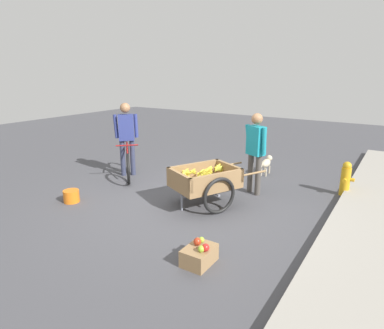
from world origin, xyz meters
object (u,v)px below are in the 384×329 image
object	(u,v)px
fruit_cart	(205,181)
fire_hydrant	(346,179)
cyclist_person	(126,133)
apple_crate	(199,254)
dog	(266,163)
bicycle	(128,162)
plastic_bucket	(71,196)
vendor_person	(256,147)

from	to	relation	value
fruit_cart	fire_hydrant	world-z (taller)	fruit_cart
fruit_cart	cyclist_person	bearing A→B (deg)	-103.54
cyclist_person	apple_crate	distance (m)	4.07
fruit_cart	fire_hydrant	size ratio (longest dim) A/B	2.71
fruit_cart	cyclist_person	world-z (taller)	cyclist_person
fruit_cart	apple_crate	size ratio (longest dim) A/B	4.13
fruit_cart	fire_hydrant	bearing A→B (deg)	132.79
dog	apple_crate	distance (m)	4.07
bicycle	cyclist_person	distance (m)	0.66
plastic_bucket	apple_crate	bearing A→B (deg)	81.50
vendor_person	fire_hydrant	world-z (taller)	vendor_person
cyclist_person	fire_hydrant	size ratio (longest dim) A/B	2.46
fruit_cart	bicycle	world-z (taller)	bicycle
fruit_cart	bicycle	xyz separation A→B (m)	(-0.46, -2.27, -0.09)
bicycle	plastic_bucket	distance (m)	1.69
dog	bicycle	bearing A→B (deg)	-53.26
plastic_bucket	apple_crate	size ratio (longest dim) A/B	0.65
plastic_bucket	bicycle	bearing A→B (deg)	-174.70
bicycle	cyclist_person	world-z (taller)	cyclist_person
bicycle	fire_hydrant	xyz separation A→B (m)	(-1.41, 4.30, -0.02)
dog	plastic_bucket	bearing A→B (deg)	-33.75
plastic_bucket	apple_crate	distance (m)	3.07
cyclist_person	plastic_bucket	xyz separation A→B (m)	(1.78, 0.26, -0.88)
bicycle	cyclist_person	size ratio (longest dim) A/B	0.75
plastic_bucket	fire_hydrant	bearing A→B (deg)	126.65
fruit_cart	apple_crate	world-z (taller)	fruit_cart
fire_hydrant	apple_crate	xyz separation A→B (m)	(3.54, -1.11, -0.21)
vendor_person	fire_hydrant	size ratio (longest dim) A/B	2.34
bicycle	apple_crate	size ratio (longest dim) A/B	2.81
fruit_cart	apple_crate	distance (m)	1.92
apple_crate	vendor_person	bearing A→B (deg)	-171.43
plastic_bucket	vendor_person	bearing A→B (deg)	130.45
vendor_person	apple_crate	size ratio (longest dim) A/B	3.57
cyclist_person	apple_crate	xyz separation A→B (m)	(2.23, 3.29, -0.87)
dog	fire_hydrant	xyz separation A→B (m)	(0.48, 1.76, 0.06)
bicycle	fire_hydrant	bearing A→B (deg)	108.20
fruit_cart	cyclist_person	distance (m)	2.51
vendor_person	fire_hydrant	xyz separation A→B (m)	(-0.85, 1.52, -0.60)
cyclist_person	dog	xyz separation A→B (m)	(-1.78, 2.64, -0.72)
fruit_cart	dog	bearing A→B (deg)	173.61
dog	plastic_bucket	xyz separation A→B (m)	(3.56, -2.38, -0.16)
cyclist_person	plastic_bucket	distance (m)	2.00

